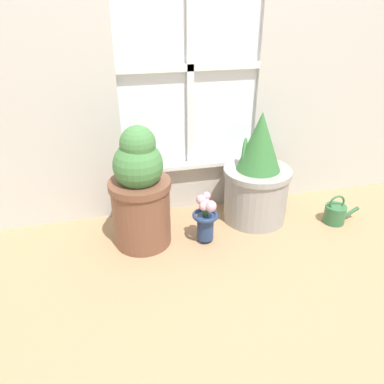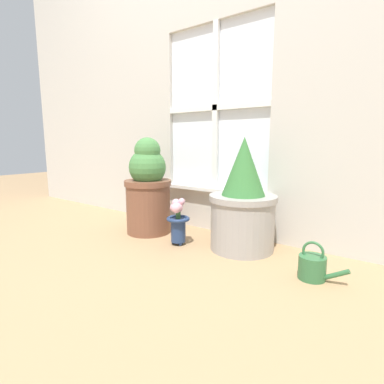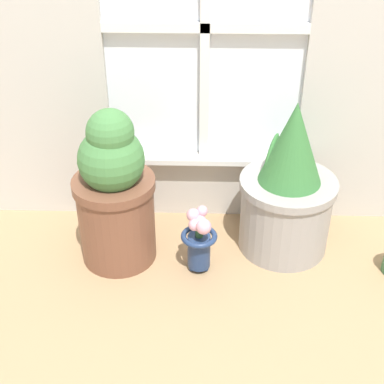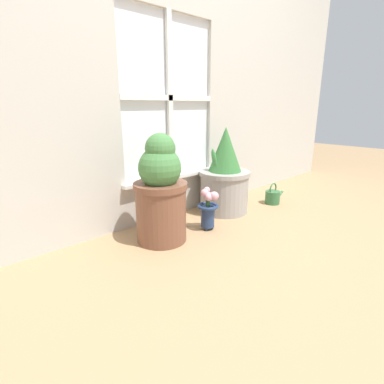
# 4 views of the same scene
# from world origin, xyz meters

# --- Properties ---
(ground_plane) EXTENTS (10.00, 10.00, 0.00)m
(ground_plane) POSITION_xyz_m (0.00, 0.00, 0.00)
(ground_plane) COLOR tan
(potted_plant_left) EXTENTS (0.31, 0.31, 0.63)m
(potted_plant_left) POSITION_xyz_m (-0.33, 0.31, 0.29)
(potted_plant_left) COLOR brown
(potted_plant_left) RESTS_ON ground_plane
(potted_plant_right) EXTENTS (0.38, 0.38, 0.63)m
(potted_plant_right) POSITION_xyz_m (0.33, 0.39, 0.26)
(potted_plant_right) COLOR #9E9993
(potted_plant_right) RESTS_ON ground_plane
(flower_vase) EXTENTS (0.14, 0.14, 0.28)m
(flower_vase) POSITION_xyz_m (-0.01, 0.23, 0.15)
(flower_vase) COLOR navy
(flower_vase) RESTS_ON ground_plane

